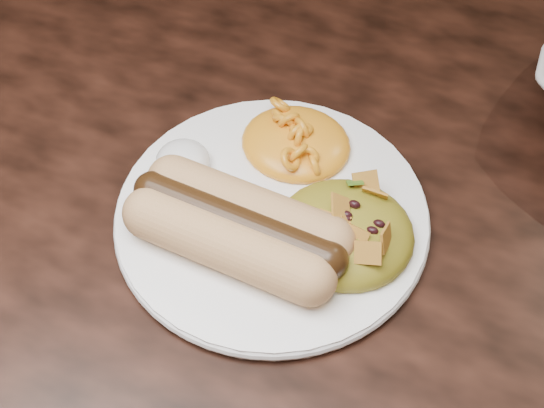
% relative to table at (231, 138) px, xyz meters
% --- Properties ---
extents(table, '(1.60, 0.90, 0.75)m').
position_rel_table_xyz_m(table, '(0.00, 0.00, 0.00)').
color(table, '#351A11').
rests_on(table, floor).
extents(plate, '(0.28, 0.28, 0.01)m').
position_rel_table_xyz_m(plate, '(0.10, -0.14, 0.10)').
color(plate, white).
rests_on(plate, table).
extents(hotdog, '(0.14, 0.08, 0.04)m').
position_rel_table_xyz_m(hotdog, '(0.09, -0.18, 0.13)').
color(hotdog, tan).
rests_on(hotdog, plate).
extents(mac_and_cheese, '(0.11, 0.11, 0.03)m').
position_rel_table_xyz_m(mac_and_cheese, '(0.09, -0.08, 0.12)').
color(mac_and_cheese, orange).
rests_on(mac_and_cheese, plate).
extents(sour_cream, '(0.06, 0.06, 0.03)m').
position_rel_table_xyz_m(sour_cream, '(0.02, -0.13, 0.12)').
color(sour_cream, white).
rests_on(sour_cream, plate).
extents(taco_salad, '(0.10, 0.10, 0.05)m').
position_rel_table_xyz_m(taco_salad, '(0.16, -0.15, 0.12)').
color(taco_salad, '#B97620').
rests_on(taco_salad, plate).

